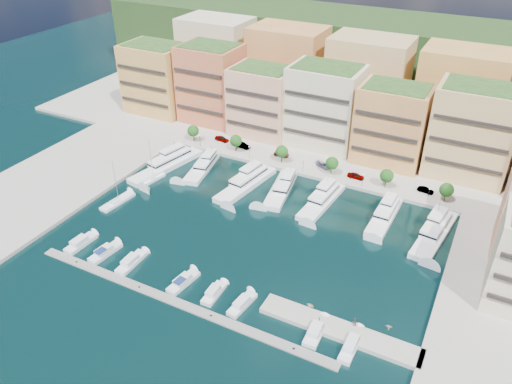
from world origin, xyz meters
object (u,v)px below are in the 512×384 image
(tree_1, at_px, (236,141))
(yacht_4, at_px, (322,199))
(lamppost_1, at_px, (249,150))
(cruiser_0, at_px, (81,243))
(lamppost_4, at_px, (429,193))
(yacht_2, at_px, (247,182))
(tree_5, at_px, (447,190))
(car_4, at_px, (356,176))
(cruiser_1, at_px, (105,252))
(tree_3, at_px, (332,163))
(cruiser_8, at_px, (316,332))
(yacht_3, at_px, (282,187))
(cruiser_2, at_px, (131,262))
(yacht_1, at_px, (203,166))
(tender_1, at_px, (310,305))
(yacht_5, at_px, (385,214))
(yacht_6, at_px, (435,231))
(yacht_0, at_px, (169,163))
(lamppost_3, at_px, (363,177))
(car_1, at_px, (243,145))
(cruiser_6, at_px, (242,304))
(tender_3, at_px, (389,326))
(car_0, at_px, (222,139))
(person_0, at_px, (319,320))
(cruiser_9, at_px, (351,345))
(tree_4, at_px, (387,176))
(car_2, at_px, (282,154))
(car_3, at_px, (323,165))
(cruiser_4, at_px, (183,282))
(lamppost_0, at_px, (200,139))
(cruiser_5, at_px, (214,293))
(car_5, at_px, (425,190))
(tree_2, at_px, (282,151))
(sailboat_1, at_px, (118,202))
(tree_0, at_px, (193,131))

(tree_1, relative_size, yacht_4, 0.27)
(lamppost_1, xyz_separation_m, cruiser_0, (-15.96, -55.79, -3.28))
(lamppost_4, xyz_separation_m, yacht_2, (-47.67, -12.98, -2.62))
(tree_5, bearing_deg, cruiser_0, -141.85)
(tree_1, relative_size, car_4, 1.16)
(cruiser_1, bearing_deg, tree_5, 41.23)
(tree_3, xyz_separation_m, cruiser_8, (18.18, -58.09, -4.20))
(lamppost_1, bearing_deg, yacht_4, -22.33)
(yacht_3, bearing_deg, cruiser_2, -110.91)
(lamppost_4, relative_size, yacht_1, 0.22)
(yacht_4, relative_size, tender_1, 12.35)
(yacht_5, xyz_separation_m, yacht_6, (12.89, -1.69, -0.00))
(lamppost_4, xyz_separation_m, yacht_5, (-8.41, -11.02, -2.62))
(yacht_0, relative_size, cruiser_8, 3.37)
(tender_1, bearing_deg, lamppost_3, 16.78)
(lamppost_3, bearing_deg, yacht_6, -29.48)
(yacht_3, bearing_deg, yacht_5, 0.58)
(yacht_6, height_order, car_1, yacht_6)
(tree_3, height_order, cruiser_6, tree_3)
(tree_3, height_order, cruiser_8, tree_3)
(yacht_5, xyz_separation_m, tender_3, (10.70, -36.68, -0.85))
(car_0, distance_m, person_0, 83.64)
(cruiser_2, height_order, cruiser_9, same)
(tree_4, relative_size, car_2, 1.16)
(car_3, bearing_deg, car_4, -79.71)
(tree_4, distance_m, tender_3, 52.19)
(tender_3, bearing_deg, tree_3, 25.92)
(yacht_1, relative_size, cruiser_8, 2.44)
(cruiser_1, xyz_separation_m, car_1, (3.00, 61.29, 1.27))
(yacht_6, bearing_deg, yacht_0, -178.79)
(cruiser_0, distance_m, tender_1, 56.89)
(lamppost_1, xyz_separation_m, cruiser_4, (13.59, -55.81, -3.26))
(yacht_5, distance_m, cruiser_9, 45.14)
(car_2, bearing_deg, lamppost_0, 95.94)
(yacht_0, height_order, cruiser_1, yacht_0)
(yacht_2, bearing_deg, cruiser_6, -63.07)
(cruiser_2, xyz_separation_m, cruiser_5, (21.91, 0.02, 0.00))
(tree_4, bearing_deg, car_5, 13.53)
(lamppost_1, height_order, tender_3, lamppost_1)
(tree_2, height_order, cruiser_9, tree_2)
(yacht_3, bearing_deg, cruiser_6, -75.27)
(yacht_1, bearing_deg, yacht_2, -7.21)
(lamppost_4, relative_size, cruiser_8, 0.53)
(cruiser_9, distance_m, sailboat_1, 74.18)
(cruiser_6, xyz_separation_m, person_0, (15.99, 2.07, 1.22))
(tree_0, bearing_deg, sailboat_1, -87.91)
(car_5, bearing_deg, yacht_6, -152.81)
(tree_5, height_order, yacht_1, tree_5)
(person_0, bearing_deg, cruiser_0, 60.79)
(yacht_4, height_order, car_0, yacht_4)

